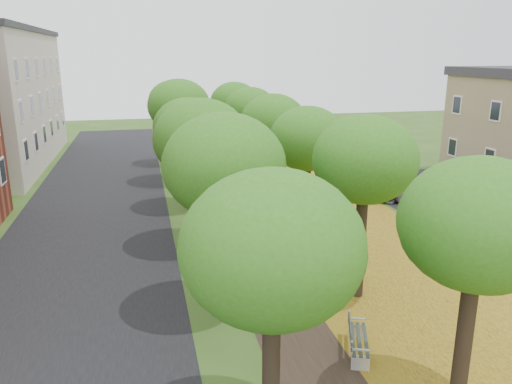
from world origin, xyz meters
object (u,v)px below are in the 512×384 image
bench (357,339)px  car_grey (408,185)px  car_white (415,189)px  car_silver (508,224)px  car_red (453,207)px

bench → car_grey: (9.92, 14.77, 0.28)m
car_grey → car_white: (0.05, -0.66, -0.07)m
bench → car_silver: (10.82, 7.17, 0.26)m
car_grey → car_silver: bearing=172.0°
bench → car_grey: car_grey is taller
car_silver → car_red: bearing=25.5°
car_white → bench: bearing=158.5°
car_red → car_grey: bearing=4.4°
bench → car_red: (9.92, 10.20, 0.24)m
car_red → car_white: bearing=3.7°
car_red → car_silver: bearing=-159.1°
car_silver → car_red: car_silver is taller
car_red → car_grey: 4.57m
bench → car_red: car_red is taller
bench → car_white: (9.97, 14.11, 0.21)m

